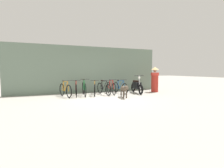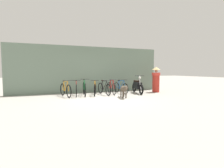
{
  "view_description": "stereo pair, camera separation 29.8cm",
  "coord_description": "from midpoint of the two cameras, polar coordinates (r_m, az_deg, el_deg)",
  "views": [
    {
      "loc": [
        -2.87,
        -7.78,
        1.39
      ],
      "look_at": [
        0.78,
        0.93,
        0.65
      ],
      "focal_mm": 28.0,
      "sensor_mm": 36.0,
      "label": 1
    },
    {
      "loc": [
        -2.6,
        -7.89,
        1.39
      ],
      "look_at": [
        0.78,
        0.93,
        0.65
      ],
      "focal_mm": 28.0,
      "sensor_mm": 36.0,
      "label": 2
    }
  ],
  "objects": [
    {
      "name": "person_in_robes",
      "position": [
        11.5,
        13.08,
        1.63
      ],
      "size": [
        0.66,
        0.66,
        1.61
      ],
      "rotation": [
        0.0,
        0.0,
        2.83
      ],
      "color": "#B72D23",
      "rests_on": "ground"
    },
    {
      "name": "bicycle_6",
      "position": [
        10.6,
        1.87,
        -1.17
      ],
      "size": [
        0.46,
        1.67,
        0.84
      ],
      "rotation": [
        0.0,
        0.0,
        -1.46
      ],
      "color": "black",
      "rests_on": "ground"
    },
    {
      "name": "bicycle_0",
      "position": [
        9.55,
        -15.89,
        -1.89
      ],
      "size": [
        0.52,
        1.59,
        0.88
      ],
      "rotation": [
        0.0,
        0.0,
        -1.33
      ],
      "color": "black",
      "rests_on": "ground"
    },
    {
      "name": "bicycle_1",
      "position": [
        9.68,
        -12.51,
        -1.71
      ],
      "size": [
        0.46,
        1.67,
        0.88
      ],
      "rotation": [
        0.0,
        0.0,
        -1.74
      ],
      "color": "black",
      "rests_on": "ground"
    },
    {
      "name": "bicycle_5",
      "position": [
        10.36,
        -1.15,
        -1.22
      ],
      "size": [
        0.46,
        1.67,
        0.87
      ],
      "rotation": [
        0.0,
        0.0,
        -1.63
      ],
      "color": "black",
      "rests_on": "ground"
    },
    {
      "name": "motorcycle",
      "position": [
        10.74,
        7.33,
        -0.66
      ],
      "size": [
        0.58,
        1.85,
        1.09
      ],
      "rotation": [
        0.0,
        0.0,
        -1.74
      ],
      "color": "black",
      "rests_on": "ground"
    },
    {
      "name": "shop_wall_back",
      "position": [
        11.1,
        -8.52,
        4.66
      ],
      "size": [
        9.46,
        0.2,
        2.87
      ],
      "color": "slate",
      "rests_on": "ground"
    },
    {
      "name": "bicycle_3",
      "position": [
        9.92,
        -6.5,
        -1.56
      ],
      "size": [
        0.63,
        1.68,
        0.86
      ],
      "rotation": [
        0.0,
        0.0,
        -1.88
      ],
      "color": "black",
      "rests_on": "ground"
    },
    {
      "name": "bicycle_2",
      "position": [
        9.74,
        -9.97,
        -1.51
      ],
      "size": [
        0.46,
        1.76,
        0.93
      ],
      "rotation": [
        0.0,
        0.0,
        -1.7
      ],
      "color": "black",
      "rests_on": "ground"
    },
    {
      "name": "bicycle_4",
      "position": [
        10.04,
        -3.54,
        -1.47
      ],
      "size": [
        0.46,
        1.74,
        0.85
      ],
      "rotation": [
        0.0,
        0.0,
        -1.47
      ],
      "color": "black",
      "rests_on": "ground"
    },
    {
      "name": "ground_plane",
      "position": [
        8.41,
        -3.48,
        -5.03
      ],
      "size": [
        60.0,
        60.0,
        0.0
      ],
      "primitive_type": "plane",
      "color": "#9E998E"
    },
    {
      "name": "stray_dog",
      "position": [
        8.85,
        3.03,
        -1.64
      ],
      "size": [
        0.44,
        1.25,
        0.65
      ],
      "rotation": [
        0.0,
        0.0,
        4.51
      ],
      "color": "#4C3F33",
      "rests_on": "ground"
    }
  ]
}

